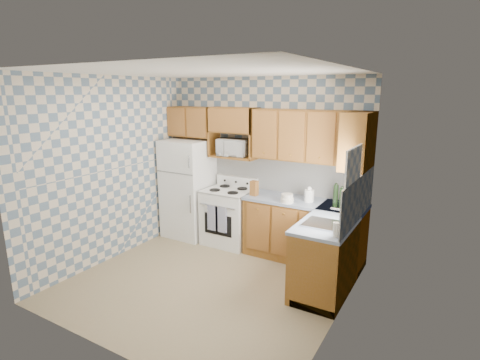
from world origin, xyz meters
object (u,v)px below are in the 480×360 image
Objects in this scene: refrigerator at (188,188)px; microwave at (233,147)px; stove_body at (229,217)px; electric_kettle at (309,196)px.

microwave is (0.79, 0.21, 0.75)m from refrigerator.
microwave reaches higher than stove_body.
microwave is at bearing 172.95° from electric_kettle.
electric_kettle is at bearing -19.64° from microwave.
microwave is at bearing 94.88° from stove_body.
stove_body is 5.14× the size of electric_kettle.
refrigerator reaches higher than electric_kettle.
microwave is (-0.02, 0.18, 1.14)m from stove_body.
stove_body is at bearing -179.53° from electric_kettle.
refrigerator is at bearing -177.91° from microwave.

